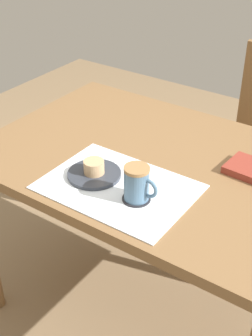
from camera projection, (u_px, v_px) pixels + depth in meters
The scene contains 7 objects.
ground_plane at pixel (149, 308), 1.98m from camera, with size 4.40×4.40×0.02m, color #846B4C.
dining_table at pixel (154, 178), 1.62m from camera, with size 1.18×0.81×0.74m.
placemat at pixel (119, 187), 1.43m from camera, with size 0.46×0.33×0.00m, color white.
pastry_plate at pixel (94, 174), 1.47m from camera, with size 0.17×0.17×0.01m, color #333842.
pastry at pixel (94, 167), 1.46m from camera, with size 0.07×0.07×0.04m, color tan.
coffee_coaster at pixel (136, 199), 1.37m from camera, with size 0.08×0.08×0.01m, color #232328.
coffee_mug at pixel (137, 183), 1.34m from camera, with size 0.11×0.07×0.11m.
Camera 1 is at (0.69, -1.16, 1.56)m, focal length 50.00 mm.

